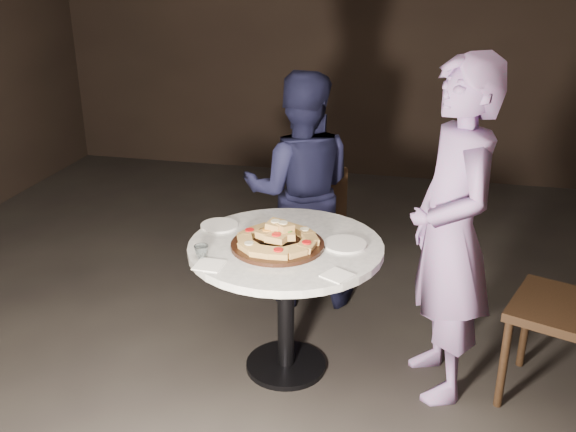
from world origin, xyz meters
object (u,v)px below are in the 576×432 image
Objects in this scene: water_glass at (201,252)px; chair_far at (317,210)px; diner_navy at (300,190)px; focaccia_pile at (278,237)px; diner_teal at (451,234)px; table at (286,268)px; serving_board at (278,245)px.

chair_far is at bearing 78.52° from water_glass.
focaccia_pile is at bearing 83.49° from diner_navy.
table is at bearing -105.24° from diner_teal.
focaccia_pile is 0.25× the size of diner_teal.
diner_teal reaches higher than water_glass.
chair_far is 0.45× the size of diner_teal.
chair_far is 1.50m from diner_teal.
focaccia_pile reaches higher than table.
diner_navy is (-0.03, -0.42, 0.29)m from chair_far.
diner_teal reaches higher than diner_navy.
serving_board is 0.04m from focaccia_pile.
table is at bearing 54.10° from serving_board.
table is at bearing 52.33° from focaccia_pile.
diner_teal is (0.79, 0.04, 0.25)m from table.
chair_far is (-0.03, 1.25, -0.30)m from serving_board.
chair_far is 0.51m from diner_navy.
diner_navy is at bearing 94.15° from serving_board.
water_glass is at bearing 65.12° from diner_navy.
diner_teal reaches higher than focaccia_pile.
serving_board is 0.84m from diner_navy.
focaccia_pile is 6.06× the size of water_glass.
chair_far is (-0.03, 1.25, -0.34)m from focaccia_pile.
focaccia_pile is 0.38m from water_glass.
diner_navy is (-0.09, 0.79, 0.13)m from table.
chair_far is 0.53× the size of diner_navy.
diner_teal reaches higher than serving_board.
focaccia_pile reaches higher than chair_far.
diner_navy reaches higher than serving_board.
diner_teal is at bearing 128.87° from diner_navy.
focaccia_pile is at bearing -127.67° from table.
chair_far reaches higher than serving_board.
focaccia_pile is 1.30m from chair_far.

